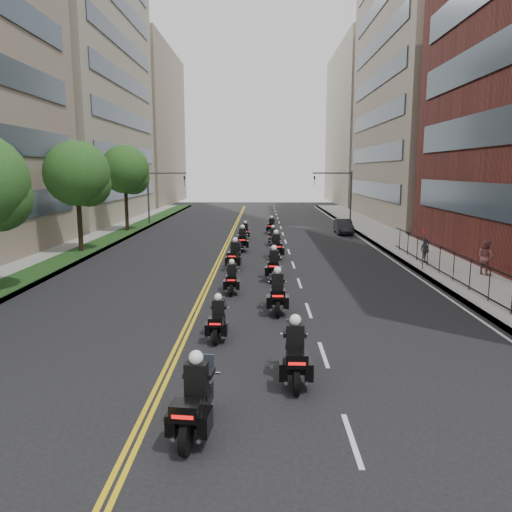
{
  "coord_description": "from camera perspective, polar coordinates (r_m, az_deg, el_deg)",
  "views": [
    {
      "loc": [
        1.25,
        -9.88,
        5.71
      ],
      "look_at": [
        1.0,
        12.53,
        1.83
      ],
      "focal_mm": 35.0,
      "sensor_mm": 36.0,
      "label": 1
    }
  ],
  "objects": [
    {
      "name": "motorcycle_6",
      "position": [
        29.06,
        -2.44,
        -0.07
      ],
      "size": [
        0.72,
        2.5,
        1.85
      ],
      "rotation": [
        0.0,
        0.0,
        -0.11
      ],
      "color": "black",
      "rests_on": "ground"
    },
    {
      "name": "motorcycle_10",
      "position": [
        41.62,
        -1.22,
        2.76
      ],
      "size": [
        0.48,
        2.08,
        1.54
      ],
      "rotation": [
        0.0,
        0.0,
        0.03
      ],
      "color": "black",
      "rests_on": "ground"
    },
    {
      "name": "street_trees",
      "position": [
        31.03,
        -22.95,
        7.97
      ],
      "size": [
        4.4,
        38.4,
        7.98
      ],
      "color": "black",
      "rests_on": "ground"
    },
    {
      "name": "parked_sedan",
      "position": [
        45.94,
        9.97,
        3.34
      ],
      "size": [
        1.46,
        4.02,
        1.32
      ],
      "primitive_type": "imported",
      "rotation": [
        0.0,
        0.0,
        -0.02
      ],
      "color": "black",
      "rests_on": "ground"
    },
    {
      "name": "motorcycle_11",
      "position": [
        45.23,
        1.77,
        3.37
      ],
      "size": [
        0.67,
        2.21,
        1.63
      ],
      "rotation": [
        0.0,
        0.0,
        -0.14
      ],
      "color": "black",
      "rests_on": "ground"
    },
    {
      "name": "motorcycle_1",
      "position": [
        13.81,
        4.49,
        -11.32
      ],
      "size": [
        0.59,
        2.52,
        1.86
      ],
      "rotation": [
        0.0,
        0.0,
        -0.02
      ],
      "color": "black",
      "rests_on": "ground"
    },
    {
      "name": "ground",
      "position": [
        11.48,
        -6.07,
        -20.06
      ],
      "size": [
        160.0,
        160.0,
        0.0
      ],
      "primitive_type": "plane",
      "color": "black",
      "rests_on": "ground"
    },
    {
      "name": "motorcycle_4",
      "position": [
        23.47,
        -2.78,
        -2.71
      ],
      "size": [
        0.5,
        2.15,
        1.59
      ],
      "rotation": [
        0.0,
        0.0,
        0.02
      ],
      "color": "black",
      "rests_on": "ground"
    },
    {
      "name": "grass_strip",
      "position": [
        37.45,
        -18.8,
        0.77
      ],
      "size": [
        2.0,
        90.0,
        0.04
      ],
      "primitive_type": "cube",
      "color": "#183412",
      "rests_on": "sidewalk_left"
    },
    {
      "name": "pedestrian_c",
      "position": [
        31.97,
        18.75,
        0.6
      ],
      "size": [
        0.55,
        0.92,
        1.46
      ],
      "primitive_type": "imported",
      "rotation": [
        0.0,
        0.0,
        1.81
      ],
      "color": "#3E3D45",
      "rests_on": "sidewalk_right"
    },
    {
      "name": "building_right_tan",
      "position": [
        62.02,
        20.69,
        17.81
      ],
      "size": [
        15.11,
        28.0,
        30.0
      ],
      "color": "gray",
      "rests_on": "ground"
    },
    {
      "name": "traffic_signal_left",
      "position": [
        53.03,
        -11.21,
        7.44
      ],
      "size": [
        4.09,
        0.2,
        5.6
      ],
      "color": "#3F3F44",
      "rests_on": "ground"
    },
    {
      "name": "sidewalk_right",
      "position": [
        36.93,
        17.54,
        0.57
      ],
      "size": [
        4.0,
        90.0,
        0.15
      ],
      "primitive_type": "cube",
      "color": "gray",
      "rests_on": "ground"
    },
    {
      "name": "motorcycle_3",
      "position": [
        20.28,
        2.47,
        -4.41
      ],
      "size": [
        0.58,
        2.51,
        1.86
      ],
      "rotation": [
        0.0,
        0.0,
        -0.02
      ],
      "color": "black",
      "rests_on": "ground"
    },
    {
      "name": "motorcycle_5",
      "position": [
        26.17,
        2.05,
        -1.18
      ],
      "size": [
        0.62,
        2.49,
        1.83
      ],
      "rotation": [
        0.0,
        0.0,
        -0.06
      ],
      "color": "black",
      "rests_on": "ground"
    },
    {
      "name": "motorcycle_7",
      "position": [
        32.48,
        2.32,
        1.0
      ],
      "size": [
        0.67,
        2.55,
        1.88
      ],
      "rotation": [
        0.0,
        0.0,
        0.08
      ],
      "color": "black",
      "rests_on": "ground"
    },
    {
      "name": "motorcycle_2",
      "position": [
        17.23,
        -4.37,
        -7.41
      ],
      "size": [
        0.49,
        2.11,
        1.56
      ],
      "rotation": [
        0.0,
        0.0,
        -0.03
      ],
      "color": "black",
      "rests_on": "ground"
    },
    {
      "name": "motorcycle_0",
      "position": [
        11.33,
        -6.96,
        -16.28
      ],
      "size": [
        0.72,
        2.52,
        1.86
      ],
      "rotation": [
        0.0,
        0.0,
        -0.11
      ],
      "color": "black",
      "rests_on": "ground"
    },
    {
      "name": "building_left_far",
      "position": [
        91.2,
        -14.6,
        14.08
      ],
      "size": [
        16.0,
        28.0,
        26.0
      ],
      "primitive_type": "cube",
      "color": "gray",
      "rests_on": "ground"
    },
    {
      "name": "sidewalk_left",
      "position": [
        37.74,
        -19.94,
        0.63
      ],
      "size": [
        4.0,
        90.0,
        0.15
      ],
      "primitive_type": "cube",
      "color": "gray",
      "rests_on": "ground"
    },
    {
      "name": "pedestrian_b",
      "position": [
        29.46,
        24.78,
        -0.11
      ],
      "size": [
        1.01,
        1.12,
        1.9
      ],
      "primitive_type": "imported",
      "rotation": [
        0.0,
        0.0,
        1.95
      ],
      "color": "#894B4B",
      "rests_on": "sidewalk_right"
    },
    {
      "name": "iron_fence",
      "position": [
        24.43,
        24.15,
        -2.41
      ],
      "size": [
        0.05,
        28.0,
        1.5
      ],
      "color": "black",
      "rests_on": "sidewalk_right"
    },
    {
      "name": "building_right_far",
      "position": [
        90.48,
        13.99,
        14.14
      ],
      "size": [
        15.0,
        28.0,
        26.0
      ],
      "primitive_type": "cube",
      "color": "gray",
      "rests_on": "ground"
    },
    {
      "name": "traffic_signal_right",
      "position": [
        52.58,
        9.78,
        7.47
      ],
      "size": [
        4.09,
        0.2,
        5.6
      ],
      "color": "#3F3F44",
      "rests_on": "ground"
    },
    {
      "name": "motorcycle_8",
      "position": [
        35.54,
        -1.55,
        1.76
      ],
      "size": [
        0.59,
        2.54,
        1.88
      ],
      "rotation": [
        0.0,
        0.0,
        0.01
      ],
      "color": "black",
      "rests_on": "ground"
    },
    {
      "name": "building_left_mid",
      "position": [
        63.38,
        -22.2,
        19.37
      ],
      "size": [
        16.11,
        28.0,
        34.0
      ],
      "color": "gray",
      "rests_on": "ground"
    },
    {
      "name": "motorcycle_9",
      "position": [
        38.39,
        1.94,
        2.15
      ],
      "size": [
        0.47,
        2.06,
        1.53
      ],
      "rotation": [
        0.0,
        0.0,
        0.0
      ],
      "color": "black",
      "rests_on": "ground"
    }
  ]
}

